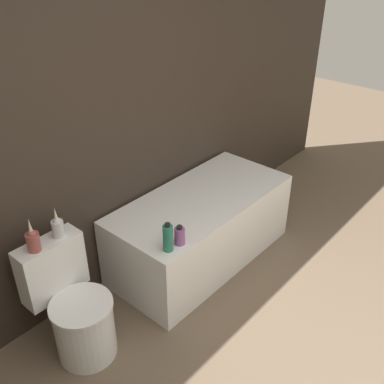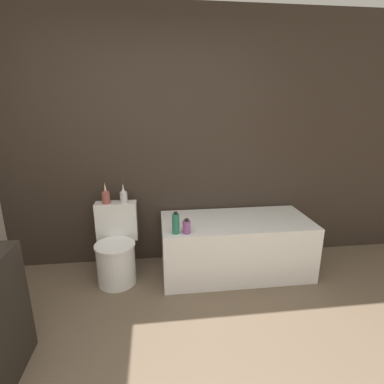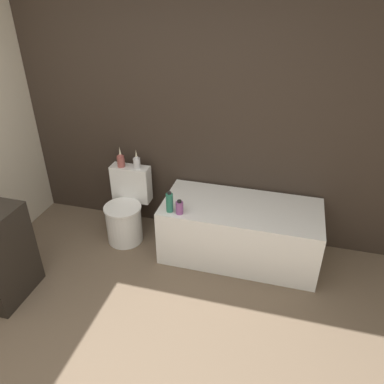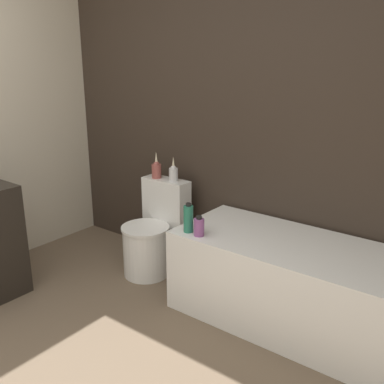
{
  "view_description": "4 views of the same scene",
  "coord_description": "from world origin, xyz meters",
  "views": [
    {
      "loc": [
        -1.41,
        -0.13,
        2.35
      ],
      "look_at": [
        0.41,
        1.46,
        0.9
      ],
      "focal_mm": 42.0,
      "sensor_mm": 36.0,
      "label": 1
    },
    {
      "loc": [
        0.02,
        -1.0,
        1.69
      ],
      "look_at": [
        0.33,
        1.47,
        0.95
      ],
      "focal_mm": 28.0,
      "sensor_mm": 36.0,
      "label": 2
    },
    {
      "loc": [
        1.13,
        -1.25,
        2.46
      ],
      "look_at": [
        0.38,
        1.52,
        0.77
      ],
      "focal_mm": 35.0,
      "sensor_mm": 36.0,
      "label": 3
    },
    {
      "loc": [
        1.9,
        -0.74,
        1.73
      ],
      "look_at": [
        0.17,
        1.52,
        0.84
      ],
      "focal_mm": 42.0,
      "sensor_mm": 36.0,
      "label": 4
    }
  ],
  "objects": [
    {
      "name": "vase_silver",
      "position": [
        -0.3,
        1.9,
        0.81
      ],
      "size": [
        0.07,
        0.07,
        0.2
      ],
      "color": "silver",
      "rests_on": "toilet"
    },
    {
      "name": "wall_back_tiled",
      "position": [
        0.0,
        2.12,
        1.3
      ],
      "size": [
        6.4,
        0.06,
        2.6
      ],
      "color": "#332821",
      "rests_on": "ground_plane"
    },
    {
      "name": "bathtub",
      "position": [
        0.81,
        1.72,
        0.29
      ],
      "size": [
        1.49,
        0.7,
        0.57
      ],
      "color": "white",
      "rests_on": "ground"
    },
    {
      "name": "vase_gold",
      "position": [
        -0.48,
        1.89,
        0.82
      ],
      "size": [
        0.08,
        0.08,
        0.22
      ],
      "color": "#994C47",
      "rests_on": "toilet"
    },
    {
      "name": "shampoo_bottle_tall",
      "position": [
        0.18,
        1.46,
        0.67
      ],
      "size": [
        0.07,
        0.07,
        0.2
      ],
      "color": "#267259",
      "rests_on": "bathtub"
    },
    {
      "name": "toilet",
      "position": [
        -0.39,
        1.72,
        0.31
      ],
      "size": [
        0.41,
        0.53,
        0.74
      ],
      "color": "white",
      "rests_on": "ground"
    },
    {
      "name": "shampoo_bottle_short",
      "position": [
        0.28,
        1.45,
        0.63
      ],
      "size": [
        0.07,
        0.07,
        0.14
      ],
      "color": "#8C4C8C",
      "rests_on": "bathtub"
    }
  ]
}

